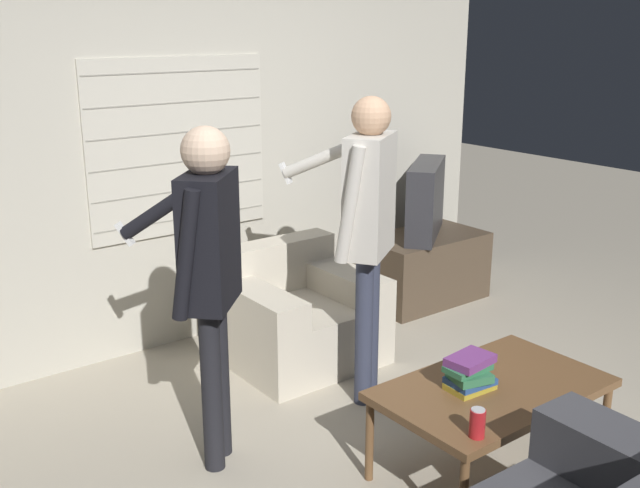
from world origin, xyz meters
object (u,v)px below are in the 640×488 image
(armchair_beige, at_px, (296,315))
(book_stack, at_px, (470,373))
(person_right_standing, at_px, (367,214))
(spare_remote, at_px, (479,364))
(tv, at_px, (425,199))
(person_left_standing, at_px, (208,259))
(soda_can, at_px, (477,423))
(coffee_table, at_px, (492,393))

(armchair_beige, relative_size, book_stack, 3.73)
(person_right_standing, height_order, book_stack, person_right_standing)
(armchair_beige, distance_m, book_stack, 1.61)
(spare_remote, bearing_deg, tv, 43.60)
(tv, distance_m, person_right_standing, 1.71)
(tv, bearing_deg, person_left_standing, -15.74)
(armchair_beige, bearing_deg, book_stack, 85.26)
(soda_can, bearing_deg, book_stack, 46.32)
(armchair_beige, xyz_separation_m, spare_remote, (0.09, -1.44, 0.18))
(spare_remote, bearing_deg, person_right_standing, 88.04)
(tv, relative_size, book_stack, 3.06)
(armchair_beige, height_order, soda_can, armchair_beige)
(person_left_standing, height_order, person_right_standing, person_right_standing)
(book_stack, bearing_deg, coffee_table, -16.96)
(armchair_beige, distance_m, tv, 1.52)
(soda_can, xyz_separation_m, spare_remote, (0.52, 0.44, -0.05))
(soda_can, bearing_deg, spare_remote, 40.56)
(coffee_table, relative_size, spare_remote, 8.15)
(person_right_standing, distance_m, soda_can, 1.40)
(armchair_beige, xyz_separation_m, soda_can, (-0.42, -1.88, 0.23))
(soda_can, relative_size, spare_remote, 0.94)
(person_left_standing, height_order, book_stack, person_left_standing)
(tv, xyz_separation_m, soda_can, (-1.82, -2.14, -0.29))
(coffee_table, relative_size, person_left_standing, 0.66)
(person_right_standing, bearing_deg, book_stack, -132.95)
(coffee_table, bearing_deg, soda_can, -147.62)
(armchair_beige, bearing_deg, person_right_standing, 90.43)
(tv, distance_m, soda_can, 2.82)
(book_stack, bearing_deg, tv, 50.15)
(person_right_standing, xyz_separation_m, soda_can, (-0.42, -1.20, -0.58))
(tv, relative_size, soda_can, 5.86)
(armchair_beige, relative_size, spare_remote, 6.68)
(book_stack, relative_size, spare_remote, 1.79)
(coffee_table, xyz_separation_m, soda_can, (-0.41, -0.26, 0.10))
(tv, height_order, person_left_standing, person_left_standing)
(coffee_table, height_order, book_stack, book_stack)
(soda_can, bearing_deg, coffee_table, 32.38)
(armchair_beige, distance_m, person_left_standing, 1.47)
(tv, relative_size, person_left_standing, 0.44)
(tv, relative_size, person_right_standing, 0.43)
(tv, distance_m, spare_remote, 2.17)
(tv, distance_m, book_stack, 2.41)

